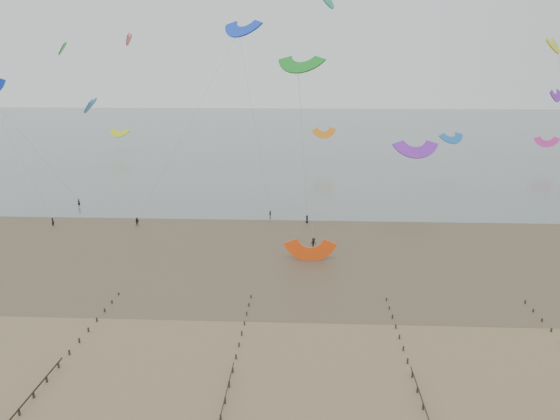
{
  "coord_description": "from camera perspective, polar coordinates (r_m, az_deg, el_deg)",
  "views": [
    {
      "loc": [
        11.2,
        -55.26,
        30.03
      ],
      "look_at": [
        7.1,
        28.0,
        8.0
      ],
      "focal_mm": 35.0,
      "sensor_mm": 36.0,
      "label": 1
    }
  ],
  "objects": [
    {
      "name": "ground",
      "position": [
        63.88,
        -7.83,
        -13.39
      ],
      "size": [
        500.0,
        500.0,
        0.0
      ],
      "primitive_type": "plane",
      "color": "brown",
      "rests_on": "ground"
    },
    {
      "name": "sea_and_shore",
      "position": [
        95.78,
        -6.52,
        -3.56
      ],
      "size": [
        500.0,
        665.0,
        0.03
      ],
      "color": "#475654",
      "rests_on": "ground"
    },
    {
      "name": "kitesurfer_lead",
      "position": [
        114.19,
        -22.65,
        -1.16
      ],
      "size": [
        0.75,
        0.62,
        1.76
      ],
      "primitive_type": "imported",
      "rotation": [
        0.0,
        0.0,
        2.79
      ],
      "color": "black",
      "rests_on": "ground"
    },
    {
      "name": "kitesurfers",
      "position": [
        109.96,
        11.28,
        -0.86
      ],
      "size": [
        111.97,
        28.29,
        1.88
      ],
      "color": "black",
      "rests_on": "ground"
    },
    {
      "name": "grounded_kite",
      "position": [
        87.67,
        3.17,
        -5.25
      ],
      "size": [
        7.0,
        5.49,
        3.82
      ],
      "primitive_type": null,
      "rotation": [
        1.54,
        0.0,
        -0.01
      ],
      "color": "#F3480F",
      "rests_on": "ground"
    },
    {
      "name": "kites_airborne",
      "position": [
        148.3,
        -8.26,
        11.01
      ],
      "size": [
        222.3,
        111.08,
        44.21
      ],
      "color": "#188C24",
      "rests_on": "ground"
    }
  ]
}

